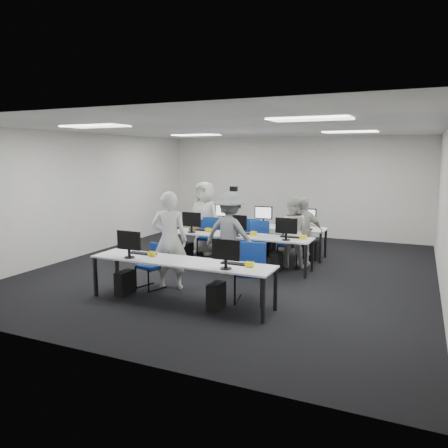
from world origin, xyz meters
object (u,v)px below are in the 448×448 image
at_px(student_1, 292,232).
at_px(photographer, 230,234).
at_px(chair_5, 209,243).
at_px(chair_3, 247,249).
at_px(chair_1, 251,284).
at_px(chair_2, 209,246).
at_px(desk_front, 181,263).
at_px(student_3, 302,232).
at_px(chair_4, 290,252).
at_px(chair_0, 151,274).
at_px(chair_7, 294,250).
at_px(chair_6, 259,247).
at_px(desk_mid, 240,237).
at_px(student_2, 205,218).
at_px(student_0, 170,240).

relative_size(student_1, photographer, 0.92).
bearing_deg(chair_5, chair_3, -35.67).
bearing_deg(chair_1, chair_2, 117.43).
distance_m(desk_front, student_3, 3.53).
bearing_deg(chair_5, student_3, -20.78).
height_order(chair_3, chair_4, chair_3).
xyz_separation_m(chair_1, chair_4, (-0.06, 2.64, -0.01)).
xyz_separation_m(chair_0, chair_4, (1.89, 2.70, 0.04)).
bearing_deg(chair_0, photographer, 74.73).
relative_size(chair_3, chair_7, 1.13).
relative_size(chair_0, chair_1, 0.84).
bearing_deg(chair_6, chair_1, -91.69).
relative_size(chair_3, chair_5, 1.10).
distance_m(desk_mid, chair_2, 1.19).
bearing_deg(chair_6, chair_3, -132.51).
height_order(desk_front, chair_5, chair_5).
distance_m(chair_6, student_2, 1.59).
xyz_separation_m(chair_3, student_2, (-1.31, 0.42, 0.59)).
bearing_deg(chair_7, chair_2, -177.90).
bearing_deg(student_2, chair_2, -38.02).
height_order(chair_5, student_0, student_0).
bearing_deg(student_0, chair_5, -97.94).
height_order(chair_1, chair_7, chair_1).
bearing_deg(chair_7, student_1, -93.46).
bearing_deg(student_2, chair_0, -69.37).
bearing_deg(desk_front, chair_2, 107.84).
distance_m(desk_front, chair_6, 3.46).
distance_m(desk_mid, chair_6, 0.93).
height_order(student_0, photographer, student_0).
height_order(chair_4, photographer, photographer).
distance_m(chair_2, student_1, 2.09).
distance_m(student_1, student_2, 2.38).
bearing_deg(desk_mid, chair_1, -63.25).
distance_m(chair_0, chair_3, 2.74).
bearing_deg(student_1, chair_5, -15.63).
relative_size(chair_5, chair_6, 0.93).
bearing_deg(desk_mid, student_3, 30.61).
distance_m(chair_6, student_1, 1.05).
bearing_deg(chair_5, student_2, 154.44).
bearing_deg(chair_1, desk_front, -162.82).
relative_size(desk_mid, chair_5, 3.55).
distance_m(desk_mid, chair_0, 2.34).
xyz_separation_m(desk_mid, photographer, (0.02, -0.60, 0.17)).
relative_size(student_0, photographer, 1.06).
relative_size(chair_0, chair_6, 0.86).
distance_m(desk_front, chair_4, 3.36).
relative_size(desk_mid, student_0, 1.76).
distance_m(student_0, student_1, 2.94).
bearing_deg(chair_2, chair_0, -95.85).
xyz_separation_m(chair_1, photographer, (-1.01, 1.45, 0.54)).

